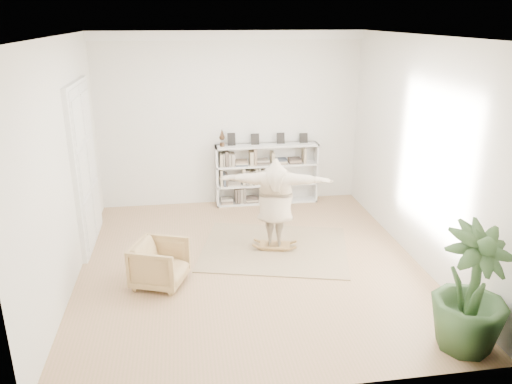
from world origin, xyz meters
TOP-DOWN VIEW (x-y plane):
  - floor at (0.00, 0.00)m, footprint 6.00×6.00m
  - room_shell at (0.00, 2.94)m, footprint 6.00×6.00m
  - doors at (-2.70, 1.30)m, footprint 0.09×1.78m
  - bookshelf at (0.74, 2.82)m, footprint 2.20×0.35m
  - armchair at (-1.44, -0.44)m, footprint 0.96×0.95m
  - rug at (0.49, 0.49)m, footprint 2.92×2.56m
  - rocker_board at (0.49, 0.49)m, footprint 0.59×0.44m
  - person at (0.49, 0.49)m, footprint 1.99×0.99m
  - houseplant at (2.30, -2.55)m, footprint 1.08×1.08m

SIDE VIEW (x-z plane):
  - floor at x=0.00m, z-range 0.00..0.00m
  - rug at x=0.49m, z-range 0.00..0.02m
  - rocker_board at x=0.49m, z-range 0.01..0.13m
  - armchair at x=-1.44m, z-range 0.00..0.69m
  - bookshelf at x=0.74m, z-range -0.18..1.46m
  - houseplant at x=2.30m, z-range 0.00..1.60m
  - person at x=0.49m, z-range 0.13..1.69m
  - doors at x=-2.70m, z-range -0.06..2.86m
  - room_shell at x=0.00m, z-range 0.51..6.51m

